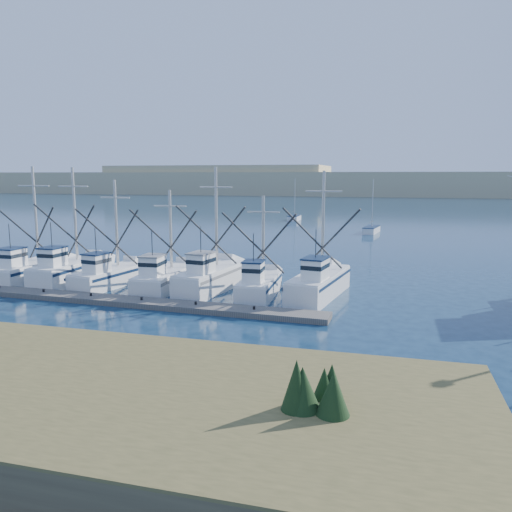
% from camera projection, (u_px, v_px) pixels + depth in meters
% --- Properties ---
extents(ground, '(500.00, 500.00, 0.00)m').
position_uv_depth(ground, '(225.00, 340.00, 26.74)').
color(ground, '#0D253C').
rests_on(ground, ground).
extents(floating_dock, '(27.68, 3.01, 0.37)m').
position_uv_depth(floating_dock, '(129.00, 302.00, 34.08)').
color(floating_dock, slate).
rests_on(floating_dock, ground).
extents(dune_ridge, '(360.00, 60.00, 10.00)m').
position_uv_depth(dune_ridge, '(371.00, 183.00, 226.30)').
color(dune_ridge, tan).
rests_on(dune_ridge, ground).
extents(trawler_fleet, '(27.57, 8.72, 9.44)m').
position_uv_depth(trawler_fleet, '(160.00, 277.00, 38.50)').
color(trawler_fleet, white).
rests_on(trawler_fleet, ground).
extents(sailboat_near, '(2.53, 5.51, 8.10)m').
position_uv_depth(sailboat_near, '(371.00, 230.00, 75.98)').
color(sailboat_near, white).
rests_on(sailboat_near, ground).
extents(sailboat_far, '(1.91, 4.79, 8.10)m').
position_uv_depth(sailboat_far, '(294.00, 218.00, 96.99)').
color(sailboat_far, white).
rests_on(sailboat_far, ground).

